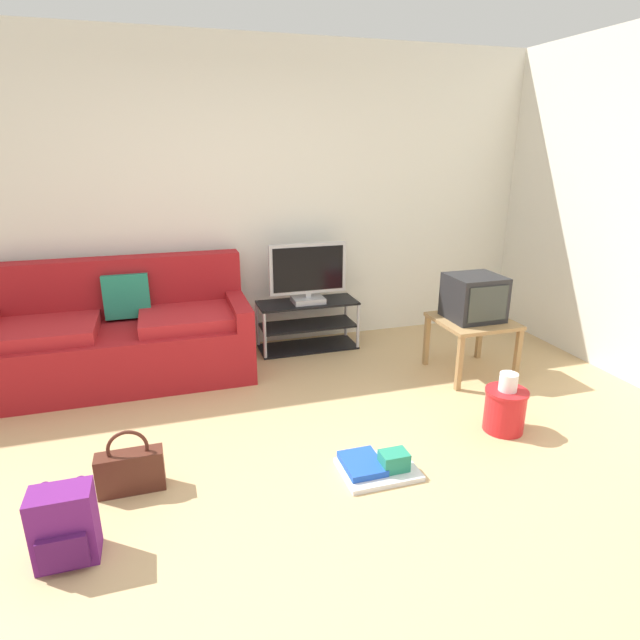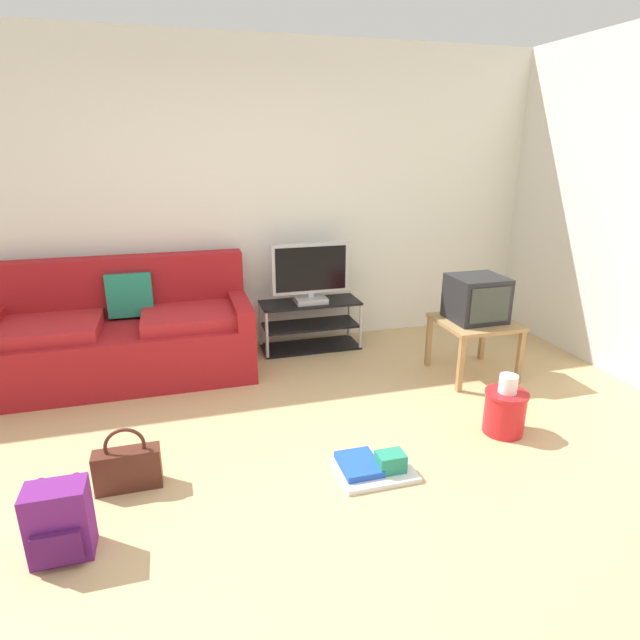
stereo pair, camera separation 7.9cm
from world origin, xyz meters
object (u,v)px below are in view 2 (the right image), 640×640
(couch, at_px, (125,335))
(handbag, at_px, (128,467))
(backpack, at_px, (60,522))
(floor_tray, at_px, (374,467))
(cleaning_bucket, at_px, (505,409))
(side_table, at_px, (475,328))
(flat_tv, at_px, (310,274))
(crt_tv, at_px, (476,298))
(tv_stand, at_px, (310,325))

(couch, relative_size, handbag, 5.41)
(backpack, xyz_separation_m, floor_tray, (1.63, 0.20, -0.14))
(cleaning_bucket, bearing_deg, side_table, 71.79)
(side_table, relative_size, handbag, 1.57)
(flat_tv, relative_size, crt_tv, 1.72)
(couch, bearing_deg, backpack, -94.47)
(flat_tv, relative_size, backpack, 1.93)
(couch, distance_m, backpack, 2.06)
(tv_stand, distance_m, side_table, 1.49)
(backpack, bearing_deg, tv_stand, 55.22)
(handbag, bearing_deg, backpack, -120.27)
(backpack, bearing_deg, crt_tv, 27.76)
(floor_tray, bearing_deg, tv_stand, 85.81)
(backpack, bearing_deg, side_table, 27.49)
(crt_tv, bearing_deg, floor_tray, -139.67)
(cleaning_bucket, relative_size, floor_tray, 0.94)
(couch, bearing_deg, cleaning_bucket, -33.88)
(tv_stand, xyz_separation_m, handbag, (-1.51, -1.78, -0.10))
(flat_tv, relative_size, handbag, 1.89)
(cleaning_bucket, height_order, floor_tray, cleaning_bucket)
(side_table, bearing_deg, couch, 164.36)
(tv_stand, xyz_separation_m, floor_tray, (-0.15, -2.02, -0.19))
(flat_tv, distance_m, side_table, 1.50)
(backpack, distance_m, cleaning_bucket, 2.65)
(floor_tray, bearing_deg, cleaning_bucket, 10.99)
(crt_tv, distance_m, handbag, 2.83)
(backpack, relative_size, cleaning_bucket, 0.89)
(crt_tv, bearing_deg, cleaning_bucket, -107.90)
(cleaning_bucket, xyz_separation_m, floor_tray, (-1.00, -0.19, -0.13))
(handbag, height_order, floor_tray, handbag)
(tv_stand, xyz_separation_m, backpack, (-1.77, -2.22, -0.05))
(couch, relative_size, cleaning_bucket, 4.90)
(handbag, xyz_separation_m, cleaning_bucket, (2.36, -0.05, 0.04))
(crt_tv, bearing_deg, couch, 164.67)
(crt_tv, distance_m, floor_tray, 1.80)
(tv_stand, height_order, flat_tv, flat_tv)
(crt_tv, relative_size, backpack, 1.13)
(side_table, relative_size, floor_tray, 1.33)
(handbag, height_order, cleaning_bucket, cleaning_bucket)
(crt_tv, relative_size, handbag, 1.10)
(couch, xyz_separation_m, backpack, (-0.16, -2.05, -0.17))
(backpack, height_order, handbag, handbag)
(handbag, relative_size, cleaning_bucket, 0.91)
(couch, relative_size, tv_stand, 2.22)
(handbag, distance_m, cleaning_bucket, 2.36)
(crt_tv, height_order, backpack, crt_tv)
(couch, height_order, cleaning_bucket, couch)
(side_table, xyz_separation_m, backpack, (-2.91, -1.28, -0.23))
(tv_stand, xyz_separation_m, crt_tv, (1.14, -0.93, 0.43))
(handbag, xyz_separation_m, floor_tray, (1.37, -0.24, -0.09))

